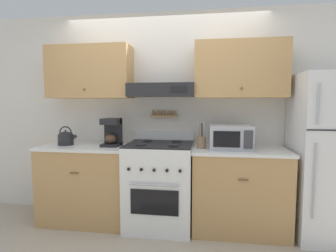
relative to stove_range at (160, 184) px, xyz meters
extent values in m
plane|color=#B2A38E|center=(0.00, -0.30, -0.49)|extent=(16.00, 16.00, 0.00)
cube|color=silver|center=(0.00, 0.38, 0.79)|extent=(5.20, 0.08, 2.55)
cube|color=tan|center=(-0.90, 0.18, 1.32)|extent=(1.03, 0.33, 0.63)
sphere|color=brown|center=(-0.90, 0.00, 1.10)|extent=(0.02, 0.02, 0.02)
cube|color=tan|center=(0.90, 0.18, 1.32)|extent=(1.02, 0.33, 0.63)
sphere|color=brown|center=(0.90, 0.00, 1.10)|extent=(0.02, 0.02, 0.02)
cube|color=#232326|center=(0.00, 0.16, 1.09)|extent=(0.78, 0.37, 0.15)
cube|color=black|center=(0.22, -0.03, 1.09)|extent=(0.19, 0.01, 0.07)
cube|color=tan|center=(0.00, 0.30, 0.78)|extent=(0.34, 0.07, 0.02)
cylinder|color=olive|center=(-0.14, 0.30, 0.82)|extent=(0.03, 0.03, 0.06)
cylinder|color=olive|center=(-0.07, 0.30, 0.82)|extent=(0.03, 0.03, 0.06)
cylinder|color=olive|center=(0.00, 0.30, 0.82)|extent=(0.03, 0.03, 0.06)
cylinder|color=olive|center=(0.07, 0.30, 0.82)|extent=(0.03, 0.03, 0.06)
cylinder|color=olive|center=(0.14, 0.30, 0.82)|extent=(0.03, 0.03, 0.06)
cube|color=tan|center=(-0.90, 0.03, -0.04)|extent=(1.03, 0.62, 0.89)
cube|color=white|center=(-0.90, 0.03, 0.42)|extent=(1.05, 0.65, 0.03)
cylinder|color=brown|center=(-0.90, -0.29, 0.18)|extent=(0.10, 0.01, 0.01)
cube|color=tan|center=(0.90, 0.03, -0.04)|extent=(1.02, 0.62, 0.89)
cube|color=white|center=(0.90, 0.03, 0.42)|extent=(1.04, 0.65, 0.03)
cylinder|color=brown|center=(0.90, -0.29, 0.18)|extent=(0.10, 0.01, 0.01)
cube|color=white|center=(0.00, 0.00, -0.01)|extent=(0.74, 0.66, 0.96)
cube|color=black|center=(0.00, -0.34, -0.09)|extent=(0.51, 0.01, 0.27)
cylinder|color=#ADAFB5|center=(0.00, -0.36, 0.11)|extent=(0.52, 0.02, 0.02)
cube|color=black|center=(0.00, 0.00, 0.47)|extent=(0.74, 0.66, 0.01)
cylinder|color=#232326|center=(-0.18, -0.16, 0.49)|extent=(0.11, 0.11, 0.02)
cylinder|color=#232326|center=(0.18, -0.16, 0.49)|extent=(0.11, 0.11, 0.02)
cylinder|color=#232326|center=(-0.18, 0.16, 0.49)|extent=(0.11, 0.11, 0.02)
cylinder|color=#232326|center=(0.18, 0.16, 0.49)|extent=(0.11, 0.11, 0.02)
cylinder|color=black|center=(-0.27, -0.35, 0.26)|extent=(0.03, 0.02, 0.03)
cylinder|color=black|center=(-0.13, -0.35, 0.26)|extent=(0.03, 0.02, 0.03)
cylinder|color=black|center=(0.00, -0.35, 0.26)|extent=(0.03, 0.02, 0.03)
cylinder|color=black|center=(0.13, -0.35, 0.26)|extent=(0.03, 0.02, 0.03)
cylinder|color=black|center=(0.27, -0.35, 0.26)|extent=(0.03, 0.02, 0.03)
cube|color=white|center=(0.00, 0.31, 0.53)|extent=(0.74, 0.04, 0.10)
cube|color=white|center=(1.82, 0.00, 0.38)|extent=(0.73, 0.66, 1.74)
cylinder|color=#ADAFB5|center=(1.54, -0.35, 0.94)|extent=(0.02, 0.02, 0.38)
cylinder|color=#ADAFB5|center=(1.54, -0.35, 0.21)|extent=(0.02, 0.02, 0.73)
cylinder|color=#232326|center=(-1.16, 0.01, 0.50)|extent=(0.18, 0.18, 0.13)
ellipsoid|color=#232326|center=(-1.16, 0.01, 0.56)|extent=(0.17, 0.17, 0.07)
sphere|color=black|center=(-1.16, 0.01, 0.61)|extent=(0.02, 0.02, 0.02)
cylinder|color=#232326|center=(-1.07, 0.01, 0.52)|extent=(0.11, 0.04, 0.10)
torus|color=black|center=(-1.16, 0.01, 0.58)|extent=(0.16, 0.01, 0.16)
cube|color=black|center=(-0.58, 0.01, 0.45)|extent=(0.20, 0.23, 0.03)
cube|color=black|center=(-0.58, 0.09, 0.60)|extent=(0.20, 0.08, 0.33)
cube|color=black|center=(-0.58, 0.00, 0.73)|extent=(0.20, 0.19, 0.07)
ellipsoid|color=#4C3323|center=(-0.58, -0.01, 0.52)|extent=(0.13, 0.13, 0.12)
cube|color=#ADAFB5|center=(0.79, 0.03, 0.57)|extent=(0.46, 0.40, 0.26)
cube|color=black|center=(0.74, -0.17, 0.57)|extent=(0.27, 0.01, 0.17)
cube|color=#38383D|center=(0.96, -0.17, 0.57)|extent=(0.09, 0.01, 0.19)
cylinder|color=#8E7051|center=(0.47, 0.01, 0.50)|extent=(0.10, 0.10, 0.13)
cylinder|color=olive|center=(0.46, 0.01, 0.64)|extent=(0.01, 0.05, 0.16)
cylinder|color=#28282B|center=(0.48, 0.01, 0.64)|extent=(0.01, 0.04, 0.16)
cylinder|color=#B2B2B7|center=(0.49, 0.02, 0.64)|extent=(0.01, 0.03, 0.16)
camera|label=1|loc=(0.51, -2.93, 0.94)|focal=28.00mm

